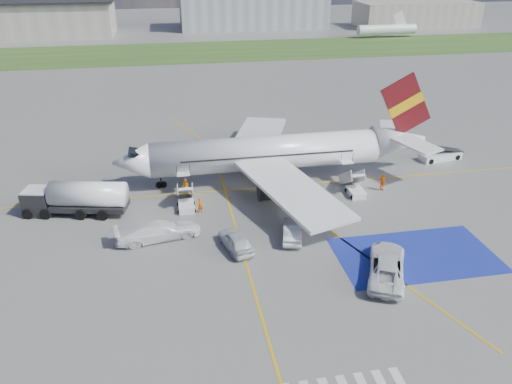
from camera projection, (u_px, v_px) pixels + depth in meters
ground at (295, 242)px, 46.10m from camera, size 400.00×400.00×0.00m
grass_strip at (204, 52)px, 129.92m from camera, size 400.00×30.00×0.01m
taxiway_line_main at (269, 187)px, 56.68m from camera, size 120.00×0.20×0.01m
taxiway_line_cross at (263, 320)px, 36.47m from camera, size 0.20×60.00×0.01m
taxiway_line_diag at (269, 187)px, 56.68m from camera, size 20.71×56.45×0.01m
staging_box at (416, 255)px, 44.18m from camera, size 14.00×8.00×0.01m
terminal_west at (10, 19)px, 149.72m from camera, size 60.00×22.00×10.00m
terminal_centre at (253, 9)px, 165.79m from camera, size 48.00×18.00×12.00m
terminal_east at (416, 14)px, 169.37m from camera, size 40.00×16.00×8.00m
airliner at (278, 152)px, 57.19m from camera, size 36.81×32.95×11.92m
airstairs_fwd at (186, 202)px, 51.97m from camera, size 1.90×5.20×3.60m
airstairs_aft at (355, 188)px, 54.95m from camera, size 1.90×5.20×3.60m
fuel_tanker at (77, 201)px, 50.46m from camera, size 10.62×4.88×3.51m
gpu_cart at (83, 204)px, 51.60m from camera, size 2.04×1.68×1.46m
belt_loader at (440, 156)px, 63.87m from camera, size 6.05×2.97×1.75m
car_silver_a at (236, 241)px, 44.80m from camera, size 3.11×5.24×1.67m
car_silver_b at (293, 230)px, 46.48m from camera, size 2.89×5.14×1.60m
van_white_a at (387, 263)px, 41.10m from camera, size 5.10×6.72×2.29m
van_white_b at (157, 228)px, 46.18m from camera, size 6.27×3.41×2.33m
crew_fwd at (200, 205)px, 50.92m from camera, size 0.71×0.60×1.64m
crew_nose at (185, 186)px, 54.94m from camera, size 0.96×1.05×1.73m
crew_aft at (382, 182)px, 55.57m from camera, size 0.81×1.21×1.91m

